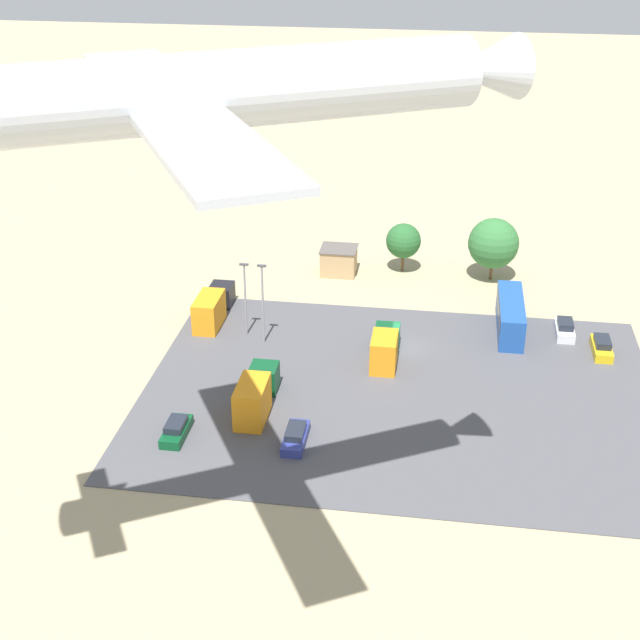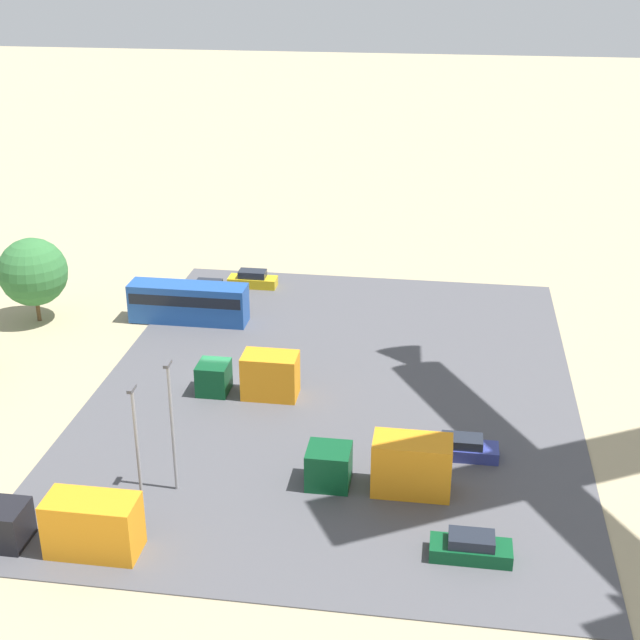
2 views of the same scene
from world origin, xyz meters
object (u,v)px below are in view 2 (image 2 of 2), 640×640
bus (188,302)px  parked_car_2 (253,280)px  parked_truck_0 (388,466)px  parked_truck_2 (254,376)px  parked_car_0 (462,448)px  parked_car_1 (209,290)px  parked_truck_1 (67,525)px  parked_car_3 (471,548)px

bus → parked_car_2: 9.66m
parked_truck_0 → parked_truck_2: size_ratio=1.19×
parked_car_0 → parked_car_1: 33.43m
parked_truck_1 → parked_car_1: bearing=3.0°
parked_truck_1 → parked_truck_2: bearing=-18.4°
parked_car_0 → parked_truck_2: bearing=-112.6°
parked_car_0 → parked_car_3: (10.15, 0.52, 0.02)m
parked_truck_2 → parked_car_1: bearing=24.6°
parked_truck_0 → parked_truck_1: size_ratio=0.94×
bus → parked_car_2: size_ratio=2.22×
parked_car_3 → parked_truck_2: 22.55m
bus → parked_car_1: (-5.59, 0.28, -1.14)m
parked_truck_1 → parked_truck_2: (-18.83, 6.27, -0.02)m
parked_car_3 → parked_truck_0: (-5.83, -4.95, 1.00)m
parked_car_1 → parked_car_0: bearing=-136.2°
bus → parked_car_3: size_ratio=2.30×
parked_car_0 → parked_truck_2: size_ratio=0.64×
parked_car_2 → parked_truck_2: (21.17, 4.80, 0.83)m
parked_car_0 → bus: bearing=-128.4°
parked_car_3 → parked_truck_1: 21.90m
bus → parked_car_1: 5.71m
parked_car_1 → parked_truck_0: bearing=-146.7°
bus → parked_truck_0: size_ratio=1.17×
parked_car_1 → parked_car_2: parked_car_1 is taller
parked_car_0 → parked_truck_1: 24.70m
bus → parked_truck_2: size_ratio=1.39×
parked_car_1 → parked_car_2: bearing=-46.0°
parked_car_0 → parked_truck_2: (-6.23, -14.95, 0.91)m
parked_car_2 → parked_truck_0: bearing=-154.2°
parked_car_3 → parked_truck_1: bearing=-83.6°
parked_car_0 → parked_truck_2: 16.22m
parked_truck_2 → parked_truck_1: bearing=161.6°
parked_car_0 → parked_car_2: size_ratio=1.03×
parked_car_2 → parked_truck_2: 21.72m
bus → parked_truck_0: parked_truck_0 is taller
parked_car_1 → parked_truck_1: size_ratio=0.45×
parked_truck_0 → parked_truck_2: parked_truck_0 is taller
parked_car_3 → parked_truck_0: parked_truck_0 is taller
parked_car_0 → parked_car_2: (-27.40, -19.75, 0.08)m
parked_car_3 → parked_truck_2: bearing=-136.6°
parked_truck_2 → bus: bearing=34.5°
parked_truck_2 → parked_car_3: bearing=-136.6°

